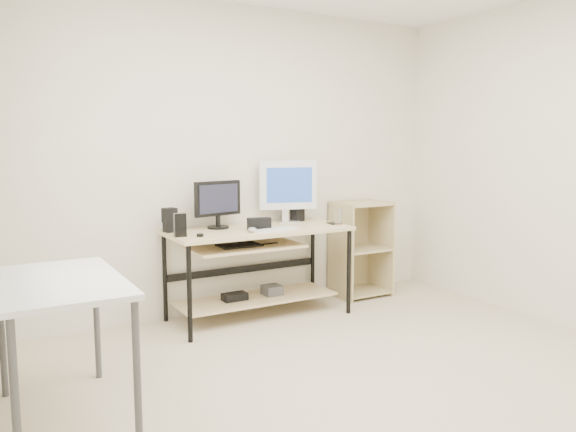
% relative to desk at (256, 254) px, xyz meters
% --- Properties ---
extents(room, '(4.01, 4.01, 2.62)m').
position_rel_desk_xyz_m(room, '(-0.11, -1.62, 0.78)').
color(room, beige).
rests_on(room, ground).
extents(desk, '(1.50, 0.65, 0.75)m').
position_rel_desk_xyz_m(desk, '(0.00, 0.00, 0.00)').
color(desk, '#D8BE89').
rests_on(desk, ground).
extents(side_table, '(0.60, 1.00, 0.75)m').
position_rel_desk_xyz_m(side_table, '(-1.65, -1.06, 0.13)').
color(side_table, silver).
rests_on(side_table, ground).
extents(shelf_unit, '(0.50, 0.40, 0.90)m').
position_rel_desk_xyz_m(shelf_unit, '(1.18, 0.16, -0.09)').
color(shelf_unit, tan).
rests_on(shelf_unit, ground).
extents(black_monitor, '(0.42, 0.18, 0.39)m').
position_rel_desk_xyz_m(black_monitor, '(-0.26, 0.16, 0.43)').
color(black_monitor, black).
rests_on(black_monitor, desk).
extents(white_imac, '(0.51, 0.19, 0.55)m').
position_rel_desk_xyz_m(white_imac, '(0.42, 0.19, 0.53)').
color(white_imac, silver).
rests_on(white_imac, desk).
extents(keyboard, '(0.42, 0.17, 0.01)m').
position_rel_desk_xyz_m(keyboard, '(0.09, -0.17, 0.22)').
color(keyboard, silver).
rests_on(keyboard, desk).
extents(mouse, '(0.10, 0.12, 0.04)m').
position_rel_desk_xyz_m(mouse, '(-0.10, -0.15, 0.23)').
color(mouse, '#B9B9BE').
rests_on(mouse, desk).
extents(center_speaker, '(0.20, 0.13, 0.09)m').
position_rel_desk_xyz_m(center_speaker, '(0.00, -0.06, 0.26)').
color(center_speaker, black).
rests_on(center_speaker, desk).
extents(speaker_left, '(0.11, 0.11, 0.19)m').
position_rel_desk_xyz_m(speaker_left, '(-0.67, 0.17, 0.31)').
color(speaker_left, black).
rests_on(speaker_left, desk).
extents(speaker_right, '(0.11, 0.11, 0.11)m').
position_rel_desk_xyz_m(speaker_right, '(0.53, 0.22, 0.27)').
color(speaker_right, black).
rests_on(speaker_right, desk).
extents(audio_controller, '(0.09, 0.07, 0.18)m').
position_rel_desk_xyz_m(audio_controller, '(-0.67, -0.08, 0.30)').
color(audio_controller, black).
rests_on(audio_controller, desk).
extents(volume_puck, '(0.07, 0.07, 0.02)m').
position_rel_desk_xyz_m(volume_puck, '(-0.54, -0.16, 0.22)').
color(volume_puck, black).
rests_on(volume_puck, desk).
extents(smartphone, '(0.09, 0.14, 0.01)m').
position_rel_desk_xyz_m(smartphone, '(0.70, -0.09, 0.22)').
color(smartphone, black).
rests_on(smartphone, desk).
extents(coaster, '(0.11, 0.11, 0.01)m').
position_rel_desk_xyz_m(coaster, '(0.72, -0.14, 0.21)').
color(coaster, '#9E6F47').
rests_on(coaster, desk).
extents(drinking_glass, '(0.09, 0.09, 0.13)m').
position_rel_desk_xyz_m(drinking_glass, '(0.72, -0.14, 0.28)').
color(drinking_glass, white).
rests_on(drinking_glass, coaster).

